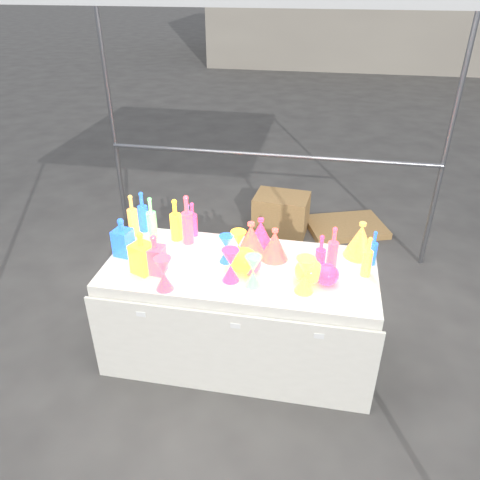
% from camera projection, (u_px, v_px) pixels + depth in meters
% --- Properties ---
extents(ground, '(80.00, 80.00, 0.00)m').
position_uv_depth(ground, '(240.00, 350.00, 3.49)').
color(ground, '#5C5A55').
rests_on(ground, ground).
extents(display_table, '(1.84, 0.83, 0.75)m').
position_uv_depth(display_table, '(240.00, 311.00, 3.29)').
color(display_table, white).
rests_on(display_table, ground).
extents(cardboard_box_closed, '(0.59, 0.46, 0.41)m').
position_uv_depth(cardboard_box_closed, '(281.00, 213.00, 4.99)').
color(cardboard_box_closed, '#B0854F').
rests_on(cardboard_box_closed, ground).
extents(cardboard_box_flat, '(0.95, 0.81, 0.07)m').
position_uv_depth(cardboard_box_flat, '(346.00, 227.00, 5.08)').
color(cardboard_box_flat, '#B0854F').
rests_on(cardboard_box_flat, ground).
extents(bottle_0, '(0.10, 0.10, 0.32)m').
position_uv_depth(bottle_0, '(176.00, 220.00, 3.34)').
color(bottle_0, red).
rests_on(bottle_0, display_table).
extents(bottle_1, '(0.09, 0.09, 0.32)m').
position_uv_depth(bottle_1, '(143.00, 212.00, 3.46)').
color(bottle_1, '#167C40').
rests_on(bottle_1, display_table).
extents(bottle_2, '(0.08, 0.08, 0.37)m').
position_uv_depth(bottle_2, '(187.00, 220.00, 3.29)').
color(bottle_2, orange).
rests_on(bottle_2, display_table).
extents(bottle_3, '(0.07, 0.07, 0.26)m').
position_uv_depth(bottle_3, '(193.00, 219.00, 3.41)').
color(bottle_3, '#1E39B2').
rests_on(bottle_3, display_table).
extents(bottle_4, '(0.09, 0.09, 0.32)m').
position_uv_depth(bottle_4, '(132.00, 215.00, 3.40)').
color(bottle_4, '#116D59').
rests_on(bottle_4, display_table).
extents(bottle_5, '(0.08, 0.08, 0.32)m').
position_uv_depth(bottle_5, '(151.00, 218.00, 3.36)').
color(bottle_5, '#AD229A').
rests_on(bottle_5, display_table).
extents(bottle_7, '(0.09, 0.09, 0.30)m').
position_uv_depth(bottle_7, '(188.00, 223.00, 3.31)').
color(bottle_7, '#167C40').
rests_on(bottle_7, display_table).
extents(decanter_0, '(0.16, 0.16, 0.29)m').
position_uv_depth(decanter_0, '(142.00, 252.00, 2.98)').
color(decanter_0, red).
rests_on(decanter_0, display_table).
extents(decanter_1, '(0.12, 0.12, 0.28)m').
position_uv_depth(decanter_1, '(155.00, 254.00, 2.98)').
color(decanter_1, orange).
rests_on(decanter_1, display_table).
extents(decanter_2, '(0.13, 0.13, 0.28)m').
position_uv_depth(decanter_2, '(123.00, 237.00, 3.17)').
color(decanter_2, '#167C40').
rests_on(decanter_2, display_table).
extents(hourglass_0, '(0.13, 0.13, 0.22)m').
position_uv_depth(hourglass_0, '(164.00, 274.00, 2.84)').
color(hourglass_0, orange).
rests_on(hourglass_0, display_table).
extents(hourglass_1, '(0.14, 0.14, 0.22)m').
position_uv_depth(hourglass_1, '(231.00, 265.00, 2.92)').
color(hourglass_1, '#1E39B2').
rests_on(hourglass_1, display_table).
extents(hourglass_2, '(0.13, 0.13, 0.24)m').
position_uv_depth(hourglass_2, '(305.00, 275.00, 2.81)').
color(hourglass_2, '#116D59').
rests_on(hourglass_2, display_table).
extents(hourglass_3, '(0.13, 0.13, 0.21)m').
position_uv_depth(hourglass_3, '(253.00, 271.00, 2.87)').
color(hourglass_3, '#AD229A').
rests_on(hourglass_3, display_table).
extents(hourglass_4, '(0.12, 0.12, 0.21)m').
position_uv_depth(hourglass_4, '(238.00, 245.00, 3.14)').
color(hourglass_4, red).
rests_on(hourglass_4, display_table).
extents(hourglass_5, '(0.12, 0.12, 0.20)m').
position_uv_depth(hourglass_5, '(226.00, 249.00, 3.11)').
color(hourglass_5, '#167C40').
rests_on(hourglass_5, display_table).
extents(globe_0, '(0.20, 0.20, 0.15)m').
position_uv_depth(globe_0, '(243.00, 262.00, 3.02)').
color(globe_0, red).
rests_on(globe_0, display_table).
extents(globe_1, '(0.18, 0.18, 0.14)m').
position_uv_depth(globe_1, '(309.00, 272.00, 2.92)').
color(globe_1, '#116D59').
rests_on(globe_1, display_table).
extents(globe_2, '(0.17, 0.17, 0.12)m').
position_uv_depth(globe_2, '(250.00, 264.00, 3.02)').
color(globe_2, orange).
rests_on(globe_2, display_table).
extents(globe_3, '(0.20, 0.20, 0.12)m').
position_uv_depth(globe_3, '(327.00, 276.00, 2.91)').
color(globe_3, '#1E39B2').
rests_on(globe_3, display_table).
extents(lampshade_0, '(0.24, 0.24, 0.23)m').
position_uv_depth(lampshade_0, '(275.00, 244.00, 3.14)').
color(lampshade_0, gold).
rests_on(lampshade_0, display_table).
extents(lampshade_1, '(0.24, 0.24, 0.25)m').
position_uv_depth(lampshade_1, '(251.00, 239.00, 3.17)').
color(lampshade_1, gold).
rests_on(lampshade_1, display_table).
extents(lampshade_2, '(0.23, 0.23, 0.23)m').
position_uv_depth(lampshade_2, '(261.00, 233.00, 3.26)').
color(lampshade_2, '#1E39B2').
rests_on(lampshade_2, display_table).
extents(lampshade_3, '(0.26, 0.26, 0.25)m').
position_uv_depth(lampshade_3, '(361.00, 239.00, 3.16)').
color(lampshade_3, '#116D59').
rests_on(lampshade_3, display_table).
extents(bottle_8, '(0.06, 0.06, 0.25)m').
position_uv_depth(bottle_8, '(373.00, 248.00, 3.07)').
color(bottle_8, '#167C40').
rests_on(bottle_8, display_table).
extents(bottle_9, '(0.09, 0.09, 0.31)m').
position_uv_depth(bottle_9, '(333.00, 248.00, 3.01)').
color(bottle_9, orange).
rests_on(bottle_9, display_table).
extents(bottle_10, '(0.08, 0.08, 0.29)m').
position_uv_depth(bottle_10, '(320.00, 255.00, 2.95)').
color(bottle_10, '#1E39B2').
rests_on(bottle_10, display_table).
extents(bottle_11, '(0.08, 0.08, 0.28)m').
position_uv_depth(bottle_11, '(368.00, 257.00, 2.95)').
color(bottle_11, '#116D59').
rests_on(bottle_11, display_table).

